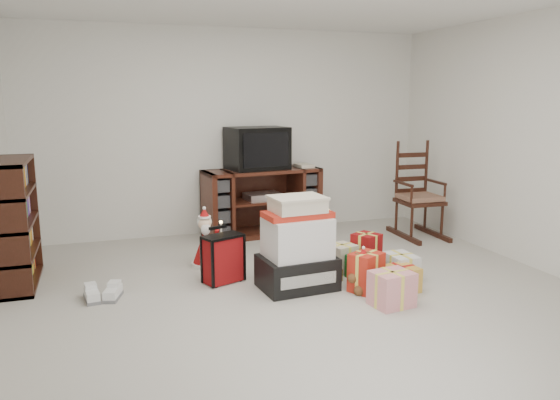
{
  "coord_description": "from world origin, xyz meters",
  "views": [
    {
      "loc": [
        -1.58,
        -4.09,
        1.7
      ],
      "look_at": [
        0.0,
        0.6,
        0.75
      ],
      "focal_mm": 35.0,
      "sensor_mm": 36.0,
      "label": 1
    }
  ],
  "objects_px": {
    "mrs_claus_figurine": "(205,244)",
    "santa_figurine": "(310,233)",
    "gift_cluster": "(377,268)",
    "bookshelf": "(15,225)",
    "rocking_chair": "(417,203)",
    "crt_television": "(257,148)",
    "tv_stand": "(262,202)",
    "sneaker_pair": "(102,294)",
    "gift_pile": "(297,249)",
    "red_suitcase": "(223,259)",
    "teddy_bear": "(362,274)"
  },
  "relations": [
    {
      "from": "rocking_chair",
      "to": "santa_figurine",
      "type": "bearing_deg",
      "value": -164.61
    },
    {
      "from": "red_suitcase",
      "to": "teddy_bear",
      "type": "height_order",
      "value": "red_suitcase"
    },
    {
      "from": "rocking_chair",
      "to": "santa_figurine",
      "type": "relative_size",
      "value": 1.84
    },
    {
      "from": "teddy_bear",
      "to": "gift_cluster",
      "type": "distance_m",
      "value": 0.27
    },
    {
      "from": "bookshelf",
      "to": "gift_pile",
      "type": "relative_size",
      "value": 1.4
    },
    {
      "from": "tv_stand",
      "to": "sneaker_pair",
      "type": "xyz_separation_m",
      "value": [
        -1.92,
        -1.69,
        -0.36
      ]
    },
    {
      "from": "rocking_chair",
      "to": "sneaker_pair",
      "type": "distance_m",
      "value": 3.85
    },
    {
      "from": "gift_pile",
      "to": "teddy_bear",
      "type": "bearing_deg",
      "value": -30.39
    },
    {
      "from": "rocking_chair",
      "to": "teddy_bear",
      "type": "distance_m",
      "value": 2.18
    },
    {
      "from": "santa_figurine",
      "to": "crt_television",
      "type": "xyz_separation_m",
      "value": [
        -0.27,
        1.06,
        0.82
      ]
    },
    {
      "from": "mrs_claus_figurine",
      "to": "crt_television",
      "type": "distance_m",
      "value": 1.61
    },
    {
      "from": "rocking_chair",
      "to": "crt_television",
      "type": "bearing_deg",
      "value": 161.09
    },
    {
      "from": "tv_stand",
      "to": "santa_figurine",
      "type": "relative_size",
      "value": 2.25
    },
    {
      "from": "gift_pile",
      "to": "mrs_claus_figurine",
      "type": "relative_size",
      "value": 1.37
    },
    {
      "from": "tv_stand",
      "to": "crt_television",
      "type": "distance_m",
      "value": 0.66
    },
    {
      "from": "bookshelf",
      "to": "santa_figurine",
      "type": "distance_m",
      "value": 2.86
    },
    {
      "from": "gift_cluster",
      "to": "crt_television",
      "type": "relative_size",
      "value": 1.55
    },
    {
      "from": "santa_figurine",
      "to": "sneaker_pair",
      "type": "relative_size",
      "value": 1.95
    },
    {
      "from": "sneaker_pair",
      "to": "gift_pile",
      "type": "bearing_deg",
      "value": -6.54
    },
    {
      "from": "mrs_claus_figurine",
      "to": "gift_cluster",
      "type": "xyz_separation_m",
      "value": [
        1.4,
        -1.0,
        -0.09
      ]
    },
    {
      "from": "bookshelf",
      "to": "crt_television",
      "type": "bearing_deg",
      "value": 22.26
    },
    {
      "from": "tv_stand",
      "to": "bookshelf",
      "type": "xyz_separation_m",
      "value": [
        -2.63,
        -1.03,
        0.14
      ]
    },
    {
      "from": "red_suitcase",
      "to": "sneaker_pair",
      "type": "relative_size",
      "value": 1.57
    },
    {
      "from": "teddy_bear",
      "to": "santa_figurine",
      "type": "distance_m",
      "value": 1.17
    },
    {
      "from": "tv_stand",
      "to": "teddy_bear",
      "type": "xyz_separation_m",
      "value": [
        0.25,
        -2.2,
        -0.25
      ]
    },
    {
      "from": "crt_television",
      "to": "bookshelf",
      "type": "bearing_deg",
      "value": -167.02
    },
    {
      "from": "bookshelf",
      "to": "crt_television",
      "type": "distance_m",
      "value": 2.83
    },
    {
      "from": "bookshelf",
      "to": "crt_television",
      "type": "height_order",
      "value": "crt_television"
    },
    {
      "from": "sneaker_pair",
      "to": "crt_television",
      "type": "height_order",
      "value": "crt_television"
    },
    {
      "from": "bookshelf",
      "to": "rocking_chair",
      "type": "bearing_deg",
      "value": 4.79
    },
    {
      "from": "santa_figurine",
      "to": "mrs_claus_figurine",
      "type": "xyz_separation_m",
      "value": [
        -1.13,
        -0.01,
        -0.02
      ]
    },
    {
      "from": "santa_figurine",
      "to": "crt_television",
      "type": "height_order",
      "value": "crt_television"
    },
    {
      "from": "mrs_claus_figurine",
      "to": "gift_cluster",
      "type": "height_order",
      "value": "mrs_claus_figurine"
    },
    {
      "from": "teddy_bear",
      "to": "gift_cluster",
      "type": "xyz_separation_m",
      "value": [
        0.23,
        0.15,
        -0.02
      ]
    },
    {
      "from": "gift_pile",
      "to": "red_suitcase",
      "type": "xyz_separation_m",
      "value": [
        -0.59,
        0.35,
        -0.13
      ]
    },
    {
      "from": "teddy_bear",
      "to": "santa_figurine",
      "type": "relative_size",
      "value": 0.53
    },
    {
      "from": "bookshelf",
      "to": "santa_figurine",
      "type": "height_order",
      "value": "bookshelf"
    },
    {
      "from": "teddy_bear",
      "to": "mrs_claus_figurine",
      "type": "bearing_deg",
      "value": 135.44
    },
    {
      "from": "rocking_chair",
      "to": "gift_pile",
      "type": "distance_m",
      "value": 2.41
    },
    {
      "from": "bookshelf",
      "to": "sneaker_pair",
      "type": "relative_size",
      "value": 3.42
    },
    {
      "from": "gift_pile",
      "to": "santa_figurine",
      "type": "distance_m",
      "value": 1.04
    },
    {
      "from": "tv_stand",
      "to": "mrs_claus_figurine",
      "type": "distance_m",
      "value": 1.4
    },
    {
      "from": "mrs_claus_figurine",
      "to": "santa_figurine",
      "type": "bearing_deg",
      "value": 0.57
    },
    {
      "from": "santa_figurine",
      "to": "gift_cluster",
      "type": "xyz_separation_m",
      "value": [
        0.26,
        -1.01,
        -0.11
      ]
    },
    {
      "from": "rocking_chair",
      "to": "crt_television",
      "type": "relative_size",
      "value": 1.58
    },
    {
      "from": "sneaker_pair",
      "to": "crt_television",
      "type": "relative_size",
      "value": 0.44
    },
    {
      "from": "tv_stand",
      "to": "rocking_chair",
      "type": "bearing_deg",
      "value": -26.32
    },
    {
      "from": "bookshelf",
      "to": "crt_television",
      "type": "relative_size",
      "value": 1.5
    },
    {
      "from": "rocking_chair",
      "to": "red_suitcase",
      "type": "bearing_deg",
      "value": -158.65
    },
    {
      "from": "red_suitcase",
      "to": "crt_television",
      "type": "xyz_separation_m",
      "value": [
        0.8,
        1.62,
        0.84
      ]
    }
  ]
}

